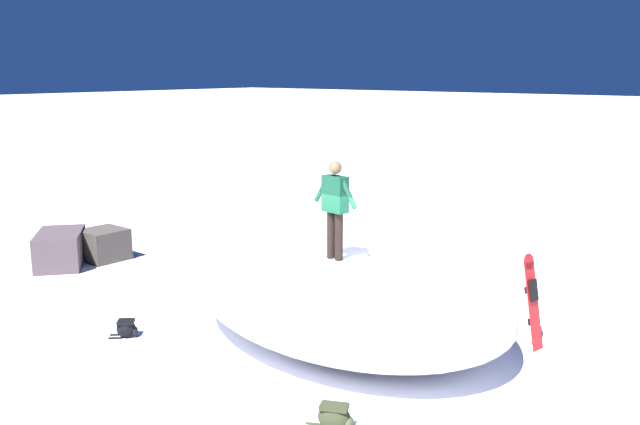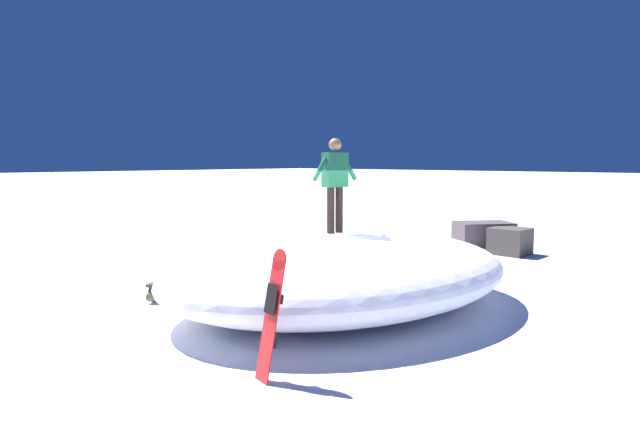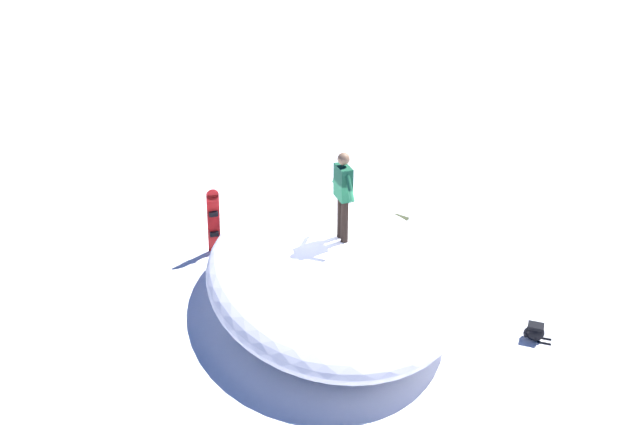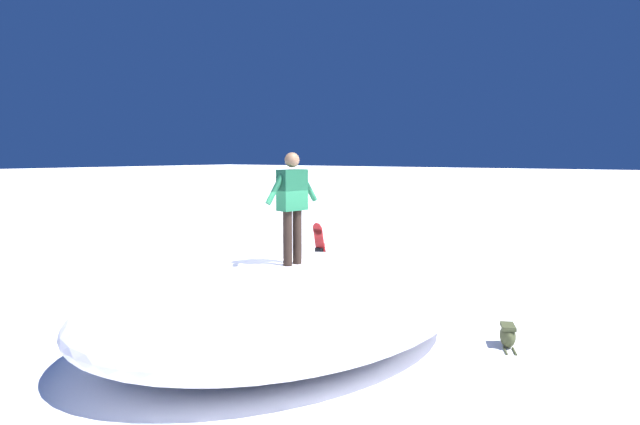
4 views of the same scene
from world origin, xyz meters
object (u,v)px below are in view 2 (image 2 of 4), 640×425
snowboarder_standing (335,178)px  backpack_near (331,259)px  snowboard_primary_upright (272,313)px  backpack_far (156,292)px

snowboarder_standing → backpack_near: 4.25m
snowboarder_standing → backpack_near: (2.44, -2.70, -2.19)m
snowboard_primary_upright → backpack_near: snowboard_primary_upright is taller
snowboard_primary_upright → backpack_far: bearing=-11.6°
snowboarder_standing → backpack_near: bearing=-47.9°
backpack_near → backpack_far: bearing=87.0°
backpack_far → backpack_near: bearing=-93.0°
backpack_near → snowboarder_standing: bearing=132.1°
backpack_near → backpack_far: 4.80m
snowboarder_standing → backpack_far: snowboarder_standing is taller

